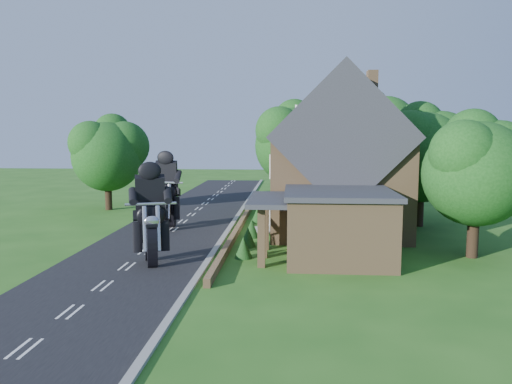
# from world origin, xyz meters

# --- Properties ---
(ground) EXTENTS (120.00, 120.00, 0.00)m
(ground) POSITION_xyz_m (0.00, 0.00, 0.00)
(ground) COLOR #265A19
(ground) RESTS_ON ground
(road) EXTENTS (7.00, 80.00, 0.02)m
(road) POSITION_xyz_m (0.00, 0.00, 0.01)
(road) COLOR black
(road) RESTS_ON ground
(kerb) EXTENTS (0.30, 80.00, 0.12)m
(kerb) POSITION_xyz_m (3.65, 0.00, 0.06)
(kerb) COLOR gray
(kerb) RESTS_ON ground
(garden_wall) EXTENTS (0.30, 22.00, 0.40)m
(garden_wall) POSITION_xyz_m (4.30, 5.00, 0.20)
(garden_wall) COLOR olive
(garden_wall) RESTS_ON ground
(house) EXTENTS (9.54, 8.64, 10.24)m
(house) POSITION_xyz_m (10.49, 6.00, 4.34)
(house) COLOR olive
(house) RESTS_ON ground
(annex) EXTENTS (7.05, 5.94, 3.44)m
(annex) POSITION_xyz_m (9.87, -0.80, 1.77)
(annex) COLOR olive
(annex) RESTS_ON ground
(tree_annex_side) EXTENTS (5.64, 5.20, 7.48)m
(tree_annex_side) POSITION_xyz_m (17.13, 0.10, 4.69)
(tree_annex_side) COLOR black
(tree_annex_side) RESTS_ON ground
(tree_house_right) EXTENTS (6.51, 6.00, 8.40)m
(tree_house_right) POSITION_xyz_m (16.65, 8.62, 5.19)
(tree_house_right) COLOR black
(tree_house_right) RESTS_ON ground
(tree_behind_house) EXTENTS (7.81, 7.20, 10.08)m
(tree_behind_house) POSITION_xyz_m (14.18, 16.14, 6.23)
(tree_behind_house) COLOR black
(tree_behind_house) RESTS_ON ground
(tree_behind_left) EXTENTS (6.94, 6.40, 9.16)m
(tree_behind_left) POSITION_xyz_m (8.16, 17.13, 5.73)
(tree_behind_left) COLOR black
(tree_behind_left) RESTS_ON ground
(tree_far_road) EXTENTS (6.08, 5.60, 7.84)m
(tree_far_road) POSITION_xyz_m (-6.86, 14.11, 4.84)
(tree_far_road) COLOR black
(tree_far_road) RESTS_ON ground
(shrub_a) EXTENTS (0.90, 0.90, 1.10)m
(shrub_a) POSITION_xyz_m (5.30, -1.00, 0.55)
(shrub_a) COLOR #113611
(shrub_a) RESTS_ON ground
(shrub_b) EXTENTS (0.90, 0.90, 1.10)m
(shrub_b) POSITION_xyz_m (5.30, 1.50, 0.55)
(shrub_b) COLOR #113611
(shrub_b) RESTS_ON ground
(shrub_c) EXTENTS (0.90, 0.90, 1.10)m
(shrub_c) POSITION_xyz_m (5.30, 4.00, 0.55)
(shrub_c) COLOR #113611
(shrub_c) RESTS_ON ground
(shrub_d) EXTENTS (0.90, 0.90, 1.10)m
(shrub_d) POSITION_xyz_m (5.30, 9.00, 0.55)
(shrub_d) COLOR #113611
(shrub_d) RESTS_ON ground
(shrub_e) EXTENTS (0.90, 0.90, 1.10)m
(shrub_e) POSITION_xyz_m (5.30, 11.50, 0.55)
(shrub_e) COLOR #113611
(shrub_e) RESTS_ON ground
(shrub_f) EXTENTS (0.90, 0.90, 1.10)m
(shrub_f) POSITION_xyz_m (5.30, 14.00, 0.55)
(shrub_f) COLOR #113611
(shrub_f) RESTS_ON ground
(motorcycle_lead) EXTENTS (0.90, 1.62, 1.47)m
(motorcycle_lead) POSITION_xyz_m (1.05, -2.50, 0.73)
(motorcycle_lead) COLOR black
(motorcycle_lead) RESTS_ON ground
(motorcycle_follow) EXTENTS (0.56, 1.67, 1.53)m
(motorcycle_follow) POSITION_xyz_m (-0.37, 6.17, 0.76)
(motorcycle_follow) COLOR black
(motorcycle_follow) RESTS_ON ground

